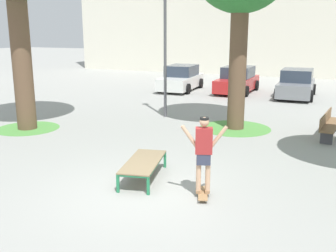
% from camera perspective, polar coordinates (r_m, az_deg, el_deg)
% --- Properties ---
extents(ground_plane, '(120.00, 120.00, 0.00)m').
position_cam_1_polar(ground_plane, '(9.05, -3.22, -9.46)').
color(ground_plane, '#999993').
extents(skate_box, '(1.15, 2.02, 0.46)m').
position_cam_1_polar(skate_box, '(9.66, -3.58, -5.31)').
color(skate_box, '#237A4C').
rests_on(skate_box, ground).
extents(skateboard, '(0.45, 0.82, 0.09)m').
position_cam_1_polar(skateboard, '(8.79, 5.03, -9.66)').
color(skateboard, '#9E754C').
rests_on(skateboard, ground).
extents(skater, '(0.97, 0.41, 1.69)m').
position_cam_1_polar(skater, '(8.45, 5.17, -3.45)').
color(skater, tan).
rests_on(skater, skateboard).
extents(grass_patch_near_left, '(2.31, 2.31, 0.01)m').
position_cam_1_polar(grass_patch_near_left, '(15.57, -19.58, -0.31)').
color(grass_patch_near_left, '#519342').
rests_on(grass_patch_near_left, ground).
extents(grass_patch_mid_back, '(2.62, 2.62, 0.01)m').
position_cam_1_polar(grass_patch_mid_back, '(14.91, 9.65, -0.29)').
color(grass_patch_mid_back, '#519342').
rests_on(grass_patch_mid_back, ground).
extents(car_white, '(2.08, 4.28, 1.50)m').
position_cam_1_polar(car_white, '(24.10, 1.91, 6.83)').
color(car_white, silver).
rests_on(car_white, ground).
extents(car_red, '(1.96, 4.22, 1.50)m').
position_cam_1_polar(car_red, '(23.53, 9.97, 6.47)').
color(car_red, red).
rests_on(car_red, ground).
extents(car_grey, '(1.98, 4.23, 1.50)m').
position_cam_1_polar(car_grey, '(22.64, 18.03, 5.73)').
color(car_grey, slate).
rests_on(car_grey, ground).
extents(park_bench, '(0.68, 2.43, 0.83)m').
position_cam_1_polar(park_bench, '(14.47, 22.28, 0.25)').
color(park_bench, brown).
rests_on(park_bench, ground).
extents(light_post, '(0.36, 0.36, 5.83)m').
position_cam_1_polar(light_post, '(16.28, -0.42, 14.63)').
color(light_post, '#4C4C51').
rests_on(light_post, ground).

